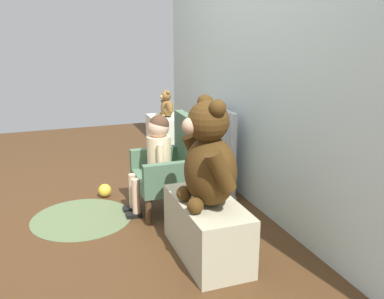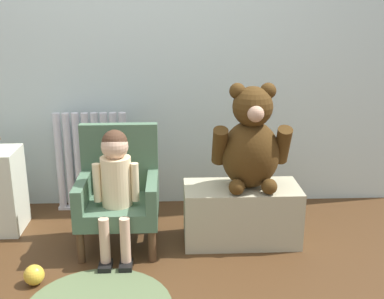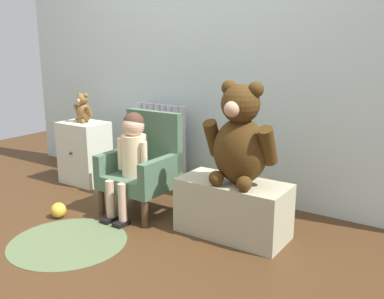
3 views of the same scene
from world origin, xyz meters
name	(u,v)px [view 2 (image 2 of 3)]	position (x,y,z in m)	size (l,w,h in m)	color
back_wall	(133,31)	(0.00, 1.22, 1.20)	(3.80, 0.05, 2.40)	silver
radiator	(92,162)	(-0.30, 1.10, 0.34)	(0.50, 0.05, 0.68)	silver
child_armchair	(119,191)	(-0.07, 0.60, 0.33)	(0.46, 0.42, 0.70)	#49684E
child_figure	(116,176)	(-0.07, 0.48, 0.47)	(0.25, 0.35, 0.72)	beige
low_bench	(241,214)	(0.65, 0.59, 0.17)	(0.68, 0.32, 0.35)	#AEA788
large_teddy_bear	(251,143)	(0.70, 0.58, 0.61)	(0.44, 0.31, 0.61)	#432B10
toy_ball	(34,275)	(-0.46, 0.16, 0.05)	(0.10, 0.10, 0.10)	gold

